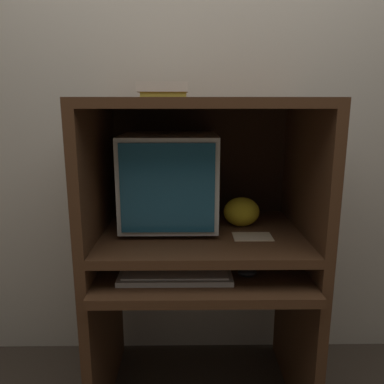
# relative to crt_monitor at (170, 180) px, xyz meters

# --- Properties ---
(wall_back) EXTENTS (6.00, 0.06, 2.60)m
(wall_back) POSITION_rel_crt_monitor_xyz_m (0.14, 0.31, 0.29)
(wall_back) COLOR beige
(wall_back) RESTS_ON ground_plane
(desk_base) EXTENTS (0.91, 0.69, 0.68)m
(desk_base) POSITION_rel_crt_monitor_xyz_m (0.14, -0.11, -0.60)
(desk_base) COLOR #4C2D19
(desk_base) RESTS_ON ground_plane
(desk_monitor_shelf) EXTENTS (0.91, 0.64, 0.13)m
(desk_monitor_shelf) POSITION_rel_crt_monitor_xyz_m (0.14, -0.07, -0.24)
(desk_monitor_shelf) COLOR #4C2D19
(desk_monitor_shelf) RESTS_ON desk_base
(hutch_upper) EXTENTS (0.91, 0.64, 0.55)m
(hutch_upper) POSITION_rel_crt_monitor_xyz_m (0.14, -0.04, 0.16)
(hutch_upper) COLOR #4C2D19
(hutch_upper) RESTS_ON desk_monitor_shelf
(crt_monitor) EXTENTS (0.40, 0.40, 0.41)m
(crt_monitor) POSITION_rel_crt_monitor_xyz_m (0.00, 0.00, 0.00)
(crt_monitor) COLOR beige
(crt_monitor) RESTS_ON desk_monitor_shelf
(keyboard) EXTENTS (0.44, 0.17, 0.03)m
(keyboard) POSITION_rel_crt_monitor_xyz_m (0.03, -0.26, -0.32)
(keyboard) COLOR beige
(keyboard) RESTS_ON desk_base
(mouse) EXTENTS (0.08, 0.05, 0.03)m
(mouse) POSITION_rel_crt_monitor_xyz_m (0.31, -0.25, -0.32)
(mouse) COLOR black
(mouse) RESTS_ON desk_base
(snack_bag) EXTENTS (0.16, 0.12, 0.13)m
(snack_bag) POSITION_rel_crt_monitor_xyz_m (0.32, -0.00, -0.14)
(snack_bag) COLOR gold
(snack_bag) RESTS_ON desk_monitor_shelf
(book_stack) EXTENTS (0.20, 0.15, 0.07)m
(book_stack) POSITION_rel_crt_monitor_xyz_m (-0.02, 0.01, 0.38)
(book_stack) COLOR gold
(book_stack) RESTS_ON hutch_upper
(paper_card) EXTENTS (0.16, 0.10, 0.00)m
(paper_card) POSITION_rel_crt_monitor_xyz_m (0.34, -0.15, -0.21)
(paper_card) COLOR #CCB28C
(paper_card) RESTS_ON desk_monitor_shelf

